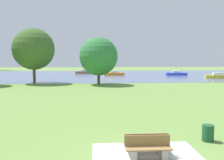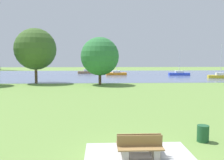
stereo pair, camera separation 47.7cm
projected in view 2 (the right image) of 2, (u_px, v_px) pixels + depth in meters
name	position (u px, v px, depth m)	size (l,w,h in m)	color
ground_plane	(112.00, 89.00, 31.83)	(160.00, 160.00, 0.00)	olive
concrete_pad	(139.00, 157.00, 9.94)	(4.40, 3.20, 0.10)	#B0B0B0
bench_facing_water	(138.00, 145.00, 10.17)	(1.80, 0.48, 0.89)	#A39B8A
bench_facing_inland	(140.00, 150.00, 9.63)	(1.80, 0.48, 0.89)	#A39B8A
litter_bin	(203.00, 134.00, 11.92)	(0.56, 0.56, 0.80)	#1E512D
water_surface	(107.00, 75.00, 59.69)	(140.00, 40.00, 0.02)	slate
sailboat_brown	(87.00, 72.00, 65.03)	(4.97, 2.21, 6.21)	brown
sailboat_orange	(116.00, 73.00, 58.53)	(4.92, 1.95, 7.43)	orange
sailboat_blue	(179.00, 73.00, 57.94)	(4.91, 1.89, 6.20)	blue
sailboat_yellow	(221.00, 76.00, 49.42)	(5.02, 2.56, 6.83)	yellow
tree_mid_shore	(35.00, 49.00, 39.52)	(6.65, 6.65, 8.81)	brown
tree_west_far	(100.00, 56.00, 37.43)	(5.82, 5.82, 7.21)	brown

